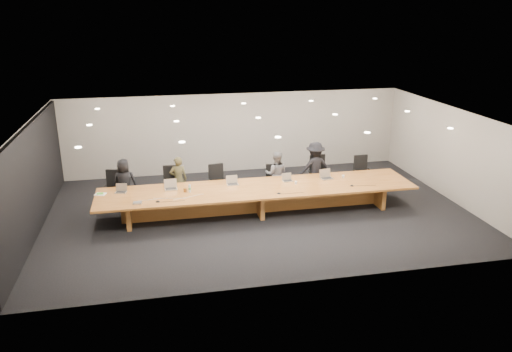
{
  "coord_description": "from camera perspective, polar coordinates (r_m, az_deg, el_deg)",
  "views": [
    {
      "loc": [
        -2.77,
        -13.04,
        5.58
      ],
      "look_at": [
        0.0,
        0.3,
        1.0
      ],
      "focal_mm": 35.0,
      "sensor_mm": 36.0,
      "label": 1
    }
  ],
  "objects": [
    {
      "name": "ground",
      "position": [
        14.45,
        0.24,
        -4.13
      ],
      "size": [
        12.0,
        12.0,
        0.0
      ],
      "primitive_type": "plane",
      "color": "black",
      "rests_on": "ground"
    },
    {
      "name": "back_wall",
      "position": [
        17.76,
        -2.44,
        4.95
      ],
      "size": [
        12.0,
        0.02,
        2.8
      ],
      "primitive_type": "cube",
      "color": "beige",
      "rests_on": "ground"
    },
    {
      "name": "left_wall_panel",
      "position": [
        14.06,
        -24.16,
        -0.51
      ],
      "size": [
        0.08,
        7.84,
        2.74
      ],
      "primitive_type": "cube",
      "color": "black",
      "rests_on": "ground"
    },
    {
      "name": "conference_table",
      "position": [
        14.26,
        0.25,
        -2.2
      ],
      "size": [
        9.0,
        1.8,
        0.75
      ],
      "color": "brown",
      "rests_on": "ground"
    },
    {
      "name": "chair_far_left",
      "position": [
        15.23,
        -16.01,
        -1.43
      ],
      "size": [
        0.65,
        0.65,
        1.11
      ],
      "primitive_type": null,
      "rotation": [
        0.0,
        0.0,
        -0.17
      ],
      "color": "black",
      "rests_on": "ground"
    },
    {
      "name": "chair_left",
      "position": [
        15.15,
        -9.63,
        -1.01
      ],
      "size": [
        0.61,
        0.61,
        1.13
      ],
      "primitive_type": null,
      "rotation": [
        0.0,
        0.0,
        -0.06
      ],
      "color": "black",
      "rests_on": "ground"
    },
    {
      "name": "chair_mid_left",
      "position": [
        15.23,
        -4.35,
        -0.74
      ],
      "size": [
        0.64,
        0.64,
        1.11
      ],
      "primitive_type": null,
      "rotation": [
        0.0,
        0.0,
        0.15
      ],
      "color": "black",
      "rests_on": "ground"
    },
    {
      "name": "chair_mid_right",
      "position": [
        15.55,
        1.99,
        -0.51
      ],
      "size": [
        0.55,
        0.55,
        0.99
      ],
      "primitive_type": null,
      "rotation": [
        0.0,
        0.0,
        -0.1
      ],
      "color": "black",
      "rests_on": "ground"
    },
    {
      "name": "chair_right",
      "position": [
        15.9,
        7.27,
        0.19
      ],
      "size": [
        0.64,
        0.64,
        1.21
      ],
      "primitive_type": null,
      "rotation": [
        0.0,
        0.0,
        0.04
      ],
      "color": "black",
      "rests_on": "ground"
    },
    {
      "name": "chair_far_right",
      "position": [
        16.49,
        12.12,
        0.4
      ],
      "size": [
        0.59,
        0.59,
        1.11
      ],
      "primitive_type": null,
      "rotation": [
        0.0,
        0.0,
        0.04
      ],
      "color": "black",
      "rests_on": "ground"
    },
    {
      "name": "person_a",
      "position": [
        15.15,
        -14.79,
        -0.76
      ],
      "size": [
        0.72,
        0.49,
        1.45
      ],
      "primitive_type": "imported",
      "rotation": [
        0.0,
        0.0,
        3.18
      ],
      "color": "black",
      "rests_on": "ground"
    },
    {
      "name": "person_b",
      "position": [
        15.13,
        -8.84,
        -0.41
      ],
      "size": [
        0.52,
        0.34,
        1.43
      ],
      "primitive_type": "imported",
      "rotation": [
        0.0,
        0.0,
        3.14
      ],
      "color": "#39361F",
      "rests_on": "ground"
    },
    {
      "name": "person_c",
      "position": [
        15.43,
        2.34,
        0.21
      ],
      "size": [
        0.83,
        0.73,
        1.44
      ],
      "primitive_type": "imported",
      "rotation": [
        0.0,
        0.0,
        2.84
      ],
      "color": "#5F6062",
      "rests_on": "ground"
    },
    {
      "name": "person_d",
      "position": [
        15.84,
        6.75,
        0.97
      ],
      "size": [
        1.11,
        0.7,
        1.65
      ],
      "primitive_type": "imported",
      "rotation": [
        0.0,
        0.0,
        3.23
      ],
      "color": "black",
      "rests_on": "ground"
    },
    {
      "name": "laptop_a",
      "position": [
        14.25,
        -15.23,
        -1.39
      ],
      "size": [
        0.34,
        0.28,
        0.24
      ],
      "primitive_type": null,
      "rotation": [
        0.0,
        0.0,
        -0.2
      ],
      "color": "tan",
      "rests_on": "conference_table"
    },
    {
      "name": "laptop_b",
      "position": [
        14.2,
        -9.71,
        -0.98
      ],
      "size": [
        0.37,
        0.28,
        0.28
      ],
      "primitive_type": null,
      "rotation": [
        0.0,
        0.0,
        0.05
      ],
      "color": "#C6B197",
      "rests_on": "conference_table"
    },
    {
      "name": "laptop_c",
      "position": [
        14.39,
        -2.7,
        -0.51
      ],
      "size": [
        0.34,
        0.25,
        0.26
      ],
      "primitive_type": null,
      "rotation": [
        0.0,
        0.0,
        0.03
      ],
      "color": "#BAA78E",
      "rests_on": "conference_table"
    },
    {
      "name": "laptop_d",
      "position": [
        14.7,
        3.64,
        -0.17
      ],
      "size": [
        0.3,
        0.23,
        0.23
      ],
      "primitive_type": null,
      "rotation": [
        0.0,
        0.0,
        0.06
      ],
      "color": "tan",
      "rests_on": "conference_table"
    },
    {
      "name": "laptop_e",
      "position": [
        15.02,
        8.12,
        0.2
      ],
      "size": [
        0.4,
        0.32,
        0.28
      ],
      "primitive_type": null,
      "rotation": [
        0.0,
        0.0,
        0.17
      ],
      "color": "tan",
      "rests_on": "conference_table"
    },
    {
      "name": "water_bottle",
      "position": [
        13.91,
        -7.59,
        -1.44
      ],
      "size": [
        0.08,
        0.08,
        0.21
      ],
      "primitive_type": "cylinder",
      "rotation": [
        0.0,
        0.0,
        -0.2
      ],
      "color": "silver",
      "rests_on": "conference_table"
    },
    {
      "name": "amber_mug",
      "position": [
        13.97,
        -8.11,
        -1.6
      ],
      "size": [
        0.09,
        0.09,
        0.11
      ],
      "primitive_type": "cylinder",
      "rotation": [
        0.0,
        0.0,
        -0.03
      ],
      "color": "brown",
      "rests_on": "conference_table"
    },
    {
      "name": "paper_cup_near",
      "position": [
        14.5,
        4.59,
        -0.76
      ],
      "size": [
        0.08,
        0.08,
        0.09
      ],
      "primitive_type": "cone",
      "rotation": [
        0.0,
        0.0,
        -0.04
      ],
      "color": "white",
      "rests_on": "conference_table"
    },
    {
      "name": "paper_cup_far",
      "position": [
        15.2,
        9.93,
        -0.06
      ],
      "size": [
        0.09,
        0.09,
        0.09
      ],
      "primitive_type": "cone",
      "rotation": [
        0.0,
        0.0,
        -0.31
      ],
      "color": "silver",
      "rests_on": "conference_table"
    },
    {
      "name": "notepad",
      "position": [
        14.31,
        -17.36,
        -1.99
      ],
      "size": [
        0.34,
        0.3,
        0.02
      ],
      "primitive_type": "cube",
      "rotation": [
        0.0,
        0.0,
        -0.3
      ],
      "color": "white",
      "rests_on": "conference_table"
    },
    {
      "name": "lime_gadget",
      "position": [
        14.3,
        -17.39,
        -1.92
      ],
      "size": [
        0.17,
        0.1,
        0.03
      ],
      "primitive_type": "cube",
      "rotation": [
        0.0,
        0.0,
        -0.05
      ],
      "color": "green",
      "rests_on": "notepad"
    },
    {
      "name": "av_box",
      "position": [
        13.4,
        -13.4,
        -3.0
      ],
      "size": [
        0.24,
        0.19,
        0.03
      ],
      "primitive_type": "cube",
      "rotation": [
        0.0,
        0.0,
        -0.12
      ],
      "color": "#ABABB0",
      "rests_on": "conference_table"
    },
    {
      "name": "mic_left",
      "position": [
        13.4,
        -11.16,
        -2.85
      ],
      "size": [
        0.16,
        0.16,
        0.03
      ],
      "primitive_type": "cone",
      "rotation": [
        0.0,
        0.0,
        0.32
      ],
      "color": "black",
      "rests_on": "conference_table"
    },
    {
      "name": "mic_center",
      "position": [
        13.73,
        2.62,
        -1.97
      ],
      "size": [
        0.14,
        0.14,
        0.03
      ],
      "primitive_type": "cone",
      "rotation": [
        0.0,
        0.0,
        0.26
      ],
      "color": "black",
      "rests_on": "conference_table"
    },
    {
      "name": "mic_right",
      "position": [
        14.57,
        10.91,
        -1.06
      ],
      "size": [
        0.13,
        0.13,
        0.03
      ],
      "primitive_type": "cone",
      "rotation": [
        0.0,
        0.0,
        -0.12
      ],
      "color": "black",
      "rests_on": "conference_table"
    }
  ]
}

